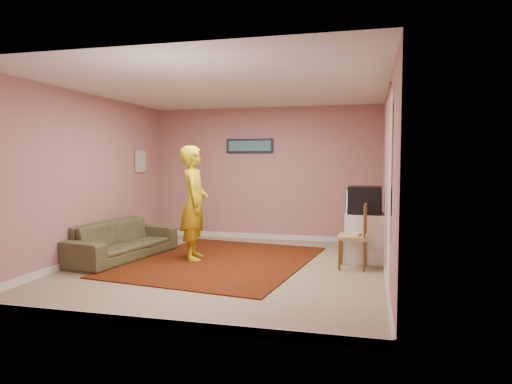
% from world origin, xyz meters
% --- Properties ---
extents(ground, '(5.00, 5.00, 0.00)m').
position_xyz_m(ground, '(0.00, 0.00, 0.00)').
color(ground, tan).
rests_on(ground, ground).
extents(wall_back, '(4.50, 0.02, 2.60)m').
position_xyz_m(wall_back, '(0.00, 2.50, 1.30)').
color(wall_back, '#AC7471').
rests_on(wall_back, ground).
extents(wall_front, '(4.50, 0.02, 2.60)m').
position_xyz_m(wall_front, '(0.00, -2.50, 1.30)').
color(wall_front, '#AC7471').
rests_on(wall_front, ground).
extents(wall_left, '(0.02, 5.00, 2.60)m').
position_xyz_m(wall_left, '(-2.25, 0.00, 1.30)').
color(wall_left, '#AC7471').
rests_on(wall_left, ground).
extents(wall_right, '(0.02, 5.00, 2.60)m').
position_xyz_m(wall_right, '(2.25, 0.00, 1.30)').
color(wall_right, '#AC7471').
rests_on(wall_right, ground).
extents(ceiling, '(4.50, 5.00, 0.02)m').
position_xyz_m(ceiling, '(0.00, 0.00, 2.60)').
color(ceiling, silver).
rests_on(ceiling, wall_back).
extents(baseboard_back, '(4.50, 0.02, 0.10)m').
position_xyz_m(baseboard_back, '(0.00, 2.49, 0.05)').
color(baseboard_back, silver).
rests_on(baseboard_back, ground).
extents(baseboard_front, '(4.50, 0.02, 0.10)m').
position_xyz_m(baseboard_front, '(0.00, -2.49, 0.05)').
color(baseboard_front, silver).
rests_on(baseboard_front, ground).
extents(baseboard_left, '(0.02, 5.00, 0.10)m').
position_xyz_m(baseboard_left, '(-2.24, 0.00, 0.05)').
color(baseboard_left, silver).
rests_on(baseboard_left, ground).
extents(baseboard_right, '(0.02, 5.00, 0.10)m').
position_xyz_m(baseboard_right, '(2.24, 0.00, 0.05)').
color(baseboard_right, silver).
rests_on(baseboard_right, ground).
extents(window, '(0.01, 1.10, 1.50)m').
position_xyz_m(window, '(2.24, -0.90, 1.45)').
color(window, black).
rests_on(window, wall_right).
extents(curtain_sheer, '(0.01, 0.75, 2.10)m').
position_xyz_m(curtain_sheer, '(2.23, -1.05, 1.25)').
color(curtain_sheer, white).
rests_on(curtain_sheer, wall_right).
extents(curtain_floral, '(0.01, 0.35, 2.10)m').
position_xyz_m(curtain_floral, '(2.21, -0.35, 1.25)').
color(curtain_floral, beige).
rests_on(curtain_floral, wall_right).
extents(curtain_rod, '(0.02, 1.40, 0.02)m').
position_xyz_m(curtain_rod, '(2.20, -0.90, 2.32)').
color(curtain_rod, brown).
rests_on(curtain_rod, wall_right).
extents(picture_back, '(0.95, 0.04, 0.28)m').
position_xyz_m(picture_back, '(-0.30, 2.47, 1.85)').
color(picture_back, '#121833').
rests_on(picture_back, wall_back).
extents(picture_left, '(0.04, 0.38, 0.42)m').
position_xyz_m(picture_left, '(-2.22, 1.60, 1.55)').
color(picture_left, '#C8AF8A').
rests_on(picture_left, wall_left).
extents(area_rug, '(2.97, 3.52, 0.02)m').
position_xyz_m(area_rug, '(-0.21, 0.33, 0.01)').
color(area_rug, black).
rests_on(area_rug, ground).
extents(tv_cabinet, '(0.58, 0.53, 0.74)m').
position_xyz_m(tv_cabinet, '(1.95, 0.89, 0.37)').
color(tv_cabinet, white).
rests_on(tv_cabinet, ground).
extents(crt_tv, '(0.53, 0.47, 0.43)m').
position_xyz_m(crt_tv, '(1.95, 0.89, 0.96)').
color(crt_tv, black).
rests_on(crt_tv, tv_cabinet).
extents(chair_a, '(0.49, 0.47, 0.49)m').
position_xyz_m(chair_a, '(2.00, 2.07, 0.55)').
color(chair_a, tan).
rests_on(chair_a, ground).
extents(dvd_player, '(0.36, 0.31, 0.05)m').
position_xyz_m(dvd_player, '(2.00, 2.07, 0.49)').
color(dvd_player, silver).
rests_on(dvd_player, chair_a).
extents(blue_throw, '(0.38, 0.05, 0.40)m').
position_xyz_m(blue_throw, '(2.00, 2.20, 0.73)').
color(blue_throw, '#8FB6EA').
rests_on(blue_throw, chair_a).
extents(chair_b, '(0.42, 0.44, 0.51)m').
position_xyz_m(chair_b, '(1.79, 0.40, 0.57)').
color(chair_b, tan).
rests_on(chair_b, ground).
extents(game_console, '(0.24, 0.20, 0.04)m').
position_xyz_m(game_console, '(1.79, 0.40, 0.50)').
color(game_console, silver).
rests_on(game_console, chair_b).
extents(sofa, '(1.10, 2.12, 0.59)m').
position_xyz_m(sofa, '(-1.80, 0.15, 0.29)').
color(sofa, brown).
rests_on(sofa, ground).
extents(person, '(0.60, 0.75, 1.79)m').
position_xyz_m(person, '(-0.65, 0.38, 0.90)').
color(person, gold).
rests_on(person, ground).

